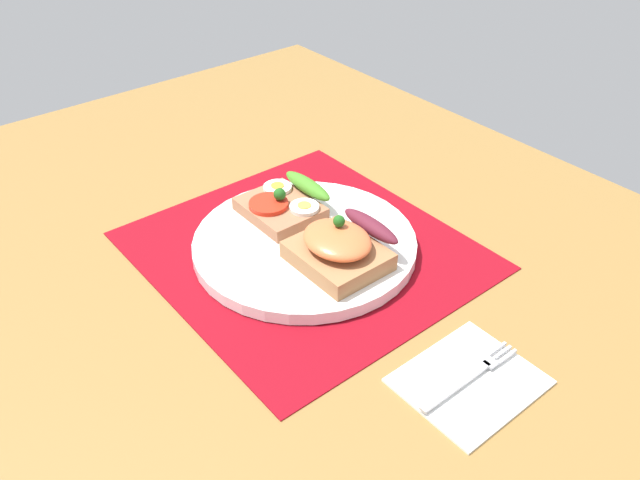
{
  "coord_description": "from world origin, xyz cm",
  "views": [
    {
      "loc": [
        51.85,
        -39.77,
        48.99
      ],
      "look_at": [
        3.0,
        0.0,
        3.37
      ],
      "focal_mm": 36.76,
      "sensor_mm": 36.0,
      "label": 1
    }
  ],
  "objects_px": {
    "fork": "(472,375)",
    "sandwich_salmon": "(340,247)",
    "napkin": "(469,380)",
    "plate": "(305,244)",
    "sandwich_egg_tomato": "(285,204)"
  },
  "relations": [
    {
      "from": "plate",
      "to": "sandwich_salmon",
      "type": "distance_m",
      "value": 0.07
    },
    {
      "from": "fork",
      "to": "sandwich_salmon",
      "type": "bearing_deg",
      "value": 177.73
    },
    {
      "from": "plate",
      "to": "fork",
      "type": "bearing_deg",
      "value": -0.81
    },
    {
      "from": "sandwich_salmon",
      "to": "sandwich_egg_tomato",
      "type": "bearing_deg",
      "value": 174.38
    },
    {
      "from": "plate",
      "to": "sandwich_egg_tomato",
      "type": "height_order",
      "value": "sandwich_egg_tomato"
    },
    {
      "from": "plate",
      "to": "sandwich_egg_tomato",
      "type": "relative_size",
      "value": 2.75
    },
    {
      "from": "napkin",
      "to": "fork",
      "type": "height_order",
      "value": "fork"
    },
    {
      "from": "sandwich_egg_tomato",
      "to": "fork",
      "type": "relative_size",
      "value": 0.77
    },
    {
      "from": "plate",
      "to": "napkin",
      "type": "bearing_deg",
      "value": -1.63
    },
    {
      "from": "plate",
      "to": "sandwich_salmon",
      "type": "xyz_separation_m",
      "value": [
        0.06,
        0.0,
        0.03
      ]
    },
    {
      "from": "napkin",
      "to": "sandwich_egg_tomato",
      "type": "bearing_deg",
      "value": 175.82
    },
    {
      "from": "plate",
      "to": "fork",
      "type": "height_order",
      "value": "plate"
    },
    {
      "from": "sandwich_salmon",
      "to": "napkin",
      "type": "bearing_deg",
      "value": -3.32
    },
    {
      "from": "sandwich_egg_tomato",
      "to": "fork",
      "type": "xyz_separation_m",
      "value": [
        0.33,
        -0.02,
        -0.02
      ]
    },
    {
      "from": "plate",
      "to": "sandwich_egg_tomato",
      "type": "bearing_deg",
      "value": 165.12
    }
  ]
}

